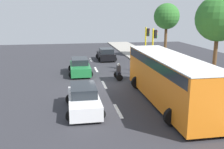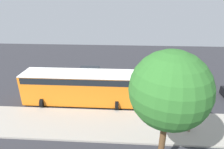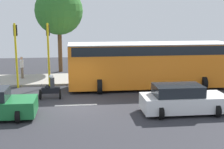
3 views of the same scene
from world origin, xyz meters
name	(u,v)px [view 1 (image 1 of 3)]	position (x,y,z in m)	size (l,w,h in m)	color
ground_plane	(104,85)	(0.00, 0.00, -0.05)	(40.00, 60.00, 0.10)	#2D2D33
sidewalk	(183,80)	(7.00, 0.00, 0.07)	(4.00, 60.00, 0.15)	#9E998E
lane_stripe_north	(118,111)	(0.00, -6.00, 0.01)	(0.20, 2.40, 0.01)	white
lane_stripe_mid	(104,85)	(0.00, 0.00, 0.01)	(0.20, 2.40, 0.01)	white
lane_stripe_south	(96,70)	(0.00, 6.00, 0.01)	(0.20, 2.40, 0.01)	white
lane_stripe_far_south	(91,60)	(0.00, 12.00, 0.01)	(0.20, 2.40, 0.01)	white
car_white	(84,99)	(-2.06, -5.53, 0.71)	(2.25, 4.41, 1.52)	white
car_green	(80,67)	(-1.78, 4.31, 0.71)	(2.26, 4.45, 1.52)	#1E7238
car_black	(106,55)	(1.88, 11.32, 0.71)	(2.35, 3.81, 1.52)	black
city_bus	(169,76)	(3.56, -5.05, 1.85)	(3.20, 11.00, 3.16)	orange
motorcycle	(118,73)	(1.50, 1.52, 0.64)	(0.60, 1.30, 1.53)	black
pedestrian_near_signal	(170,61)	(7.44, 4.16, 1.06)	(0.40, 0.24, 1.69)	#72604C
traffic_light_corner	(154,46)	(4.85, 1.84, 2.93)	(0.49, 0.24, 4.50)	yellow
traffic_light_midblock	(146,43)	(4.85, 4.04, 2.93)	(0.49, 0.24, 4.50)	yellow
street_tree_center	(218,19)	(10.73, 1.32, 5.35)	(4.18, 4.18, 7.46)	brown
street_tree_south	(167,17)	(9.86, 11.71, 5.37)	(3.29, 3.29, 7.06)	brown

